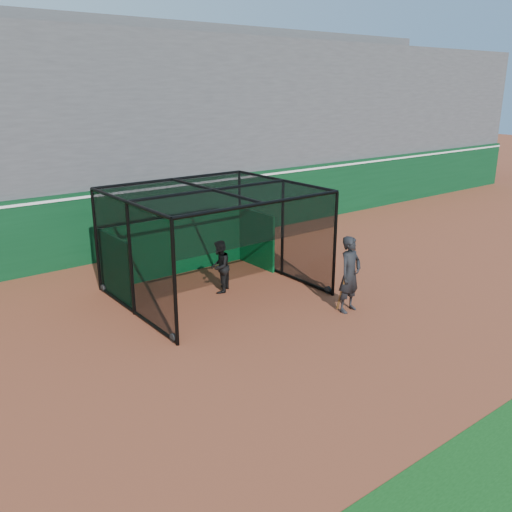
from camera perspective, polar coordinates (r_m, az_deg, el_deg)
ground at (r=13.36m, az=1.45°, el=-8.69°), size 120.00×120.00×0.00m
outfield_wall at (r=19.86m, az=-14.23°, el=3.55°), size 50.00×0.50×2.50m
grandstand at (r=22.88m, az=-18.80°, el=13.06°), size 50.00×7.85×8.95m
batting_cage at (r=15.74m, az=-4.47°, el=1.40°), size 5.31×4.70×3.09m
batter at (r=16.01m, az=-3.84°, el=-1.13°), size 0.97×0.95×1.58m
on_deck_player at (r=14.76m, az=9.85°, el=-1.93°), size 0.83×0.60×2.10m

